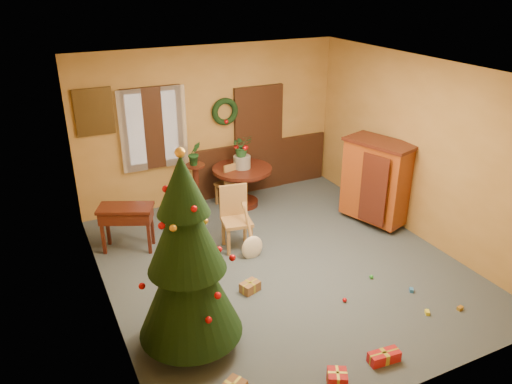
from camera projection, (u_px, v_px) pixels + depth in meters
room_envelope at (223, 142)px, 9.40m from camera, size 5.50×5.50×5.50m
dining_table at (242, 179)px, 9.25m from camera, size 1.10×1.10×0.76m
urn at (242, 162)px, 9.11m from camera, size 0.31×0.31×0.23m
centerpiece_plant at (242, 145)px, 8.98m from camera, size 0.36×0.31×0.40m
chair_near at (235, 215)px, 7.84m from camera, size 0.51×0.51×1.02m
chair_far at (230, 183)px, 9.22m from camera, size 0.45×0.45×0.88m
guitar at (252, 234)px, 7.58m from camera, size 0.43×0.58×0.81m
plant_stand at (196, 182)px, 9.01m from camera, size 0.35×0.35×0.91m
stand_plant at (194, 153)px, 8.78m from camera, size 0.25×0.20×0.43m
christmas_tree at (187, 260)px, 5.46m from camera, size 1.20×1.20×2.48m
writing_desk at (126, 217)px, 7.76m from camera, size 0.93×0.73×0.74m
sideboard at (377, 180)px, 8.52m from camera, size 0.94×1.29×1.49m
gift_b at (337, 380)px, 5.29m from camera, size 0.28×0.28×0.21m
gift_c at (250, 287)px, 6.90m from camera, size 0.30×0.26×0.14m
gift_d at (384, 357)px, 5.66m from camera, size 0.38×0.18×0.13m
toy_a at (411, 290)px, 6.90m from camera, size 0.09×0.09×0.05m
toy_b at (371, 277)px, 7.19m from camera, size 0.06×0.06×0.06m
toy_c at (427, 312)px, 6.45m from camera, size 0.08×0.09×0.05m
toy_d at (345, 300)px, 6.69m from camera, size 0.06×0.06×0.06m
toy_e at (460, 308)px, 6.53m from camera, size 0.09×0.06×0.05m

